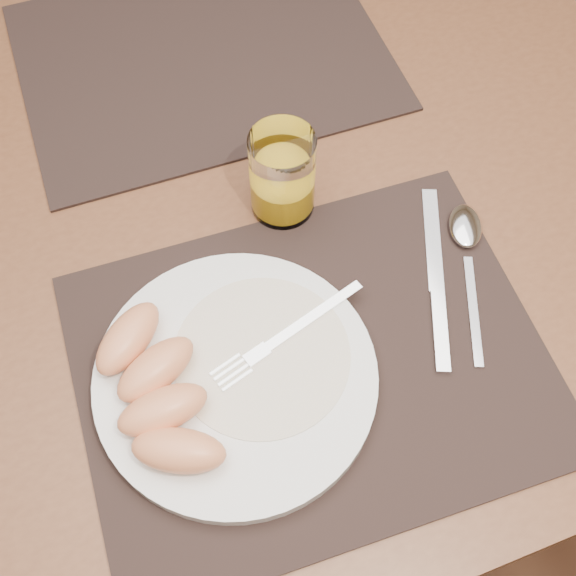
# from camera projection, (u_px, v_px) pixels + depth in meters

# --- Properties ---
(ground) EXTENTS (5.00, 5.00, 0.00)m
(ground) POSITION_uv_depth(u_px,v_px,m) (262.00, 417.00, 1.46)
(ground) COLOR #57321D
(ground) RESTS_ON ground
(table) EXTENTS (1.40, 0.90, 0.75)m
(table) POSITION_uv_depth(u_px,v_px,m) (245.00, 235.00, 0.88)
(table) COLOR brown
(table) RESTS_ON ground
(placemat_near) EXTENTS (0.46, 0.37, 0.00)m
(placemat_near) POSITION_uv_depth(u_px,v_px,m) (312.00, 364.00, 0.70)
(placemat_near) COLOR black
(placemat_near) RESTS_ON table
(placemat_far) EXTENTS (0.46, 0.36, 0.00)m
(placemat_far) POSITION_uv_depth(u_px,v_px,m) (203.00, 56.00, 0.91)
(placemat_far) COLOR black
(placemat_far) RESTS_ON table
(plate) EXTENTS (0.27, 0.27, 0.02)m
(plate) POSITION_uv_depth(u_px,v_px,m) (236.00, 378.00, 0.69)
(plate) COLOR white
(plate) RESTS_ON placemat_near
(plate_dressing) EXTENTS (0.17, 0.17, 0.00)m
(plate_dressing) POSITION_uv_depth(u_px,v_px,m) (262.00, 355.00, 0.69)
(plate_dressing) COLOR white
(plate_dressing) RESTS_ON plate
(fork) EXTENTS (0.17, 0.07, 0.00)m
(fork) POSITION_uv_depth(u_px,v_px,m) (277.00, 341.00, 0.69)
(fork) COLOR silver
(fork) RESTS_ON plate
(knife) EXTENTS (0.10, 0.21, 0.01)m
(knife) POSITION_uv_depth(u_px,v_px,m) (437.00, 291.00, 0.74)
(knife) COLOR silver
(knife) RESTS_ON placemat_near
(spoon) EXTENTS (0.09, 0.18, 0.01)m
(spoon) POSITION_uv_depth(u_px,v_px,m) (466.00, 238.00, 0.77)
(spoon) COLOR silver
(spoon) RESTS_ON placemat_near
(juice_glass) EXTENTS (0.07, 0.07, 0.10)m
(juice_glass) POSITION_uv_depth(u_px,v_px,m) (282.00, 178.00, 0.75)
(juice_glass) COLOR white
(juice_glass) RESTS_ON placemat_near
(grapefruit_wedges) EXTENTS (0.11, 0.20, 0.03)m
(grapefruit_wedges) POSITION_uv_depth(u_px,v_px,m) (156.00, 391.00, 0.65)
(grapefruit_wedges) COLOR #E6925E
(grapefruit_wedges) RESTS_ON plate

